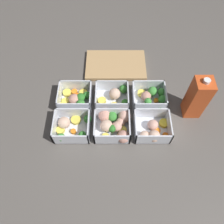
{
  "coord_description": "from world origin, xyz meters",
  "views": [
    {
      "loc": [
        0.0,
        -0.46,
        0.77
      ],
      "look_at": [
        0.0,
        0.0,
        0.02
      ],
      "focal_mm": 35.0,
      "sensor_mm": 36.0,
      "label": 1
    }
  ],
  "objects": [
    {
      "name": "container_near_center",
      "position": [
        0.01,
        -0.06,
        0.03
      ],
      "size": [
        0.15,
        0.16,
        0.07
      ],
      "color": "silver",
      "rests_on": "ground_plane"
    },
    {
      "name": "juice_carton",
      "position": [
        0.32,
        0.02,
        0.1
      ],
      "size": [
        0.07,
        0.07,
        0.2
      ],
      "color": "#D14C1E",
      "rests_on": "ground_plane"
    },
    {
      "name": "container_near_right",
      "position": [
        0.16,
        -0.08,
        0.02
      ],
      "size": [
        0.15,
        0.13,
        0.07
      ],
      "color": "silver",
      "rests_on": "ground_plane"
    },
    {
      "name": "container_far_right",
      "position": [
        0.16,
        0.07,
        0.03
      ],
      "size": [
        0.14,
        0.12,
        0.07
      ],
      "color": "silver",
      "rests_on": "ground_plane"
    },
    {
      "name": "ground_plane",
      "position": [
        0.0,
        0.0,
        0.0
      ],
      "size": [
        4.0,
        4.0,
        0.0
      ],
      "primitive_type": "plane",
      "color": "#56514C"
    },
    {
      "name": "container_far_center",
      "position": [
        0.01,
        0.07,
        0.02
      ],
      "size": [
        0.14,
        0.13,
        0.07
      ],
      "color": "silver",
      "rests_on": "ground_plane"
    },
    {
      "name": "container_far_left",
      "position": [
        -0.15,
        0.07,
        0.02
      ],
      "size": [
        0.15,
        0.12,
        0.07
      ],
      "color": "silver",
      "rests_on": "ground_plane"
    },
    {
      "name": "container_near_left",
      "position": [
        -0.16,
        -0.07,
        0.02
      ],
      "size": [
        0.14,
        0.13,
        0.07
      ],
      "color": "silver",
      "rests_on": "ground_plane"
    },
    {
      "name": "cutting_board",
      "position": [
        0.02,
        0.27,
        0.01
      ],
      "size": [
        0.28,
        0.18,
        0.02
      ],
      "color": "tan",
      "rests_on": "ground_plane"
    }
  ]
}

